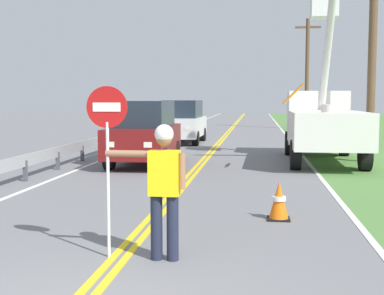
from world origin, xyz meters
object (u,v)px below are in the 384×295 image
at_px(flagger_worker, 164,183).
at_px(traffic_cone_lead, 279,201).
at_px(utility_bucket_truck, 322,120).
at_px(utility_pole_near, 373,37).
at_px(oncoming_suv_second, 183,121).
at_px(oncoming_suv_nearest, 144,132).
at_px(stop_sign_paddle, 107,133).
at_px(utility_pole_mid, 307,72).

height_order(flagger_worker, traffic_cone_lead, flagger_worker).
relative_size(utility_bucket_truck, utility_pole_near, 0.84).
bearing_deg(oncoming_suv_second, oncoming_suv_nearest, -90.49).
bearing_deg(stop_sign_paddle, flagger_worker, -2.48).
height_order(flagger_worker, stop_sign_paddle, stop_sign_paddle).
relative_size(utility_pole_mid, traffic_cone_lead, 11.22).
xyz_separation_m(oncoming_suv_nearest, utility_pole_mid, (7.23, 21.71, 3.05)).
bearing_deg(utility_pole_mid, utility_pole_near, -89.15).
distance_m(flagger_worker, stop_sign_paddle, 1.02).
bearing_deg(oncoming_suv_nearest, flagger_worker, -76.47).
relative_size(stop_sign_paddle, utility_pole_mid, 0.30).
relative_size(flagger_worker, utility_bucket_truck, 0.27).
xyz_separation_m(stop_sign_paddle, traffic_cone_lead, (2.40, 2.56, -1.37)).
xyz_separation_m(flagger_worker, utility_bucket_truck, (3.48, 12.01, 0.38)).
bearing_deg(oncoming_suv_second, stop_sign_paddle, -85.08).
bearing_deg(oncoming_suv_second, utility_bucket_truck, -49.65).
bearing_deg(utility_pole_near, oncoming_suv_nearest, -168.70).
distance_m(utility_bucket_truck, traffic_cone_lead, 9.66).
xyz_separation_m(stop_sign_paddle, utility_bucket_truck, (4.25, 11.98, -0.28)).
distance_m(stop_sign_paddle, oncoming_suv_nearest, 10.38).
height_order(stop_sign_paddle, traffic_cone_lead, stop_sign_paddle).
height_order(utility_bucket_truck, utility_pole_mid, utility_pole_mid).
relative_size(stop_sign_paddle, utility_pole_near, 0.29).
distance_m(utility_pole_near, traffic_cone_lead, 10.54).
distance_m(oncoming_suv_second, utility_pole_mid, 15.18).
relative_size(flagger_worker, utility_pole_near, 0.22).
bearing_deg(oncoming_suv_second, traffic_cone_lead, -76.16).
height_order(stop_sign_paddle, oncoming_suv_nearest, stop_sign_paddle).
distance_m(flagger_worker, utility_pole_mid, 32.47).
distance_m(flagger_worker, oncoming_suv_second, 19.08).
relative_size(oncoming_suv_second, traffic_cone_lead, 6.62).
bearing_deg(utility_pole_mid, utility_bucket_truck, -93.67).
bearing_deg(utility_pole_near, utility_bucket_truck, 170.91).
xyz_separation_m(oncoming_suv_second, traffic_cone_lead, (4.02, -16.34, -0.72)).
distance_m(utility_bucket_truck, oncoming_suv_nearest, 6.22).
height_order(stop_sign_paddle, utility_bucket_truck, utility_bucket_truck).
height_order(oncoming_suv_second, utility_pole_near, utility_pole_near).
bearing_deg(oncoming_suv_nearest, utility_pole_near, 11.30).
bearing_deg(flagger_worker, traffic_cone_lead, 57.86).
distance_m(flagger_worker, traffic_cone_lead, 3.15).
bearing_deg(flagger_worker, utility_pole_near, 66.70).
xyz_separation_m(utility_pole_near, utility_pole_mid, (-0.30, 20.21, -0.14)).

